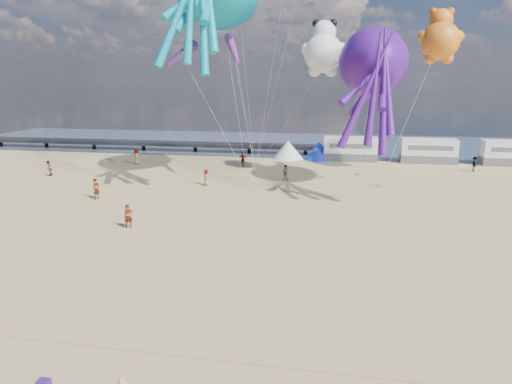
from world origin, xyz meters
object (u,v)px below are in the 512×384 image
(standing_person, at_px, (128,216))
(windsock_mid, at_px, (379,47))
(tent_white, at_px, (288,149))
(beachgoer_0, at_px, (206,177))
(beachgoer_6, at_px, (137,157))
(sandbag_b, at_px, (321,176))
(motorhome_2, at_px, (511,153))
(kite_teddy_orange, at_px, (440,41))
(motorhome_0, at_px, (350,149))
(tent_blue, at_px, (319,150))
(sandbag_d, at_px, (358,174))
(beachgoer_1, at_px, (49,168))
(beachgoer_2, at_px, (475,164))
(beachgoer_5, at_px, (96,189))
(windsock_right, at_px, (233,50))
(kite_octopus_purple, at_px, (373,62))
(beachgoer_7, at_px, (285,172))
(motorhome_1, at_px, (428,151))
(beachgoer_3, at_px, (243,159))
(sandbag_c, at_px, (380,186))
(sandbag_e, at_px, (255,172))
(windsock_left, at_px, (181,55))
(cooler_purple, at_px, (44,384))
(kite_panda, at_px, (323,53))
(sandbag_a, at_px, (247,178))

(standing_person, height_order, windsock_mid, windsock_mid)
(tent_white, relative_size, beachgoer_0, 2.53)
(beachgoer_6, xyz_separation_m, sandbag_b, (22.66, -4.04, -0.81))
(motorhome_2, distance_m, kite_teddy_orange, 19.07)
(beachgoer_0, bearing_deg, motorhome_0, 109.58)
(tent_blue, relative_size, sandbag_d, 8.00)
(sandbag_d, bearing_deg, kite_teddy_orange, 0.04)
(beachgoer_1, bearing_deg, sandbag_d, 88.89)
(beachgoer_2, bearing_deg, windsock_mid, 119.14)
(beachgoer_5, distance_m, windsock_right, 17.79)
(tent_blue, height_order, kite_octopus_purple, kite_octopus_purple)
(beachgoer_6, height_order, beachgoer_7, beachgoer_6)
(motorhome_0, bearing_deg, beachgoer_0, -128.97)
(standing_person, xyz_separation_m, beachgoer_7, (8.75, 17.70, -0.03))
(beachgoer_7, relative_size, kite_teddy_orange, 0.25)
(beachgoer_2, bearing_deg, beachgoer_1, 100.88)
(beachgoer_7, bearing_deg, motorhome_1, -120.95)
(beachgoer_3, xyz_separation_m, beachgoer_7, (5.87, -6.50, -0.09))
(motorhome_0, distance_m, beachgoer_5, 32.53)
(sandbag_c, bearing_deg, beachgoer_2, 42.00)
(beachgoer_5, relative_size, sandbag_b, 3.55)
(motorhome_1, relative_size, motorhome_2, 1.00)
(sandbag_b, bearing_deg, tent_blue, 94.43)
(beachgoer_5, distance_m, kite_teddy_orange, 35.53)
(sandbag_e, bearing_deg, sandbag_d, 5.28)
(beachgoer_5, bearing_deg, beachgoer_6, 34.09)
(sandbag_c, bearing_deg, windsock_left, -178.65)
(sandbag_b, bearing_deg, beachgoer_3, 154.19)
(cooler_purple, bearing_deg, beachgoer_7, 83.52)
(kite_panda, xyz_separation_m, windsock_left, (-13.45, -3.50, -0.18))
(beachgoer_0, bearing_deg, kite_panda, 85.41)
(beachgoer_6, bearing_deg, motorhome_2, 129.14)
(motorhome_0, height_order, beachgoer_2, motorhome_0)
(kite_teddy_orange, bearing_deg, motorhome_2, 48.15)
(windsock_mid, xyz_separation_m, windsock_right, (-13.46, -3.50, -0.26))
(windsock_mid, bearing_deg, sandbag_c, -86.36)
(tent_blue, height_order, beachgoer_1, tent_blue)
(beachgoer_1, xyz_separation_m, sandbag_e, (21.46, 5.43, -0.72))
(sandbag_a, xyz_separation_m, kite_panda, (7.41, 1.64, 12.45))
(sandbag_e, bearing_deg, standing_person, -103.81)
(beachgoer_1, distance_m, kite_panda, 31.16)
(beachgoer_7, bearing_deg, tent_blue, -82.00)
(sandbag_a, xyz_separation_m, kite_teddy_orange, (18.67, 3.97, 13.63))
(motorhome_2, bearing_deg, sandbag_e, -160.19)
(beachgoer_5, height_order, sandbag_a, beachgoer_5)
(motorhome_2, relative_size, sandbag_c, 13.20)
(kite_octopus_purple, bearing_deg, tent_white, 141.48)
(beachgoer_7, bearing_deg, windsock_mid, -153.11)
(windsock_right, bearing_deg, windsock_mid, -8.52)
(beachgoer_1, height_order, sandbag_c, beachgoer_1)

